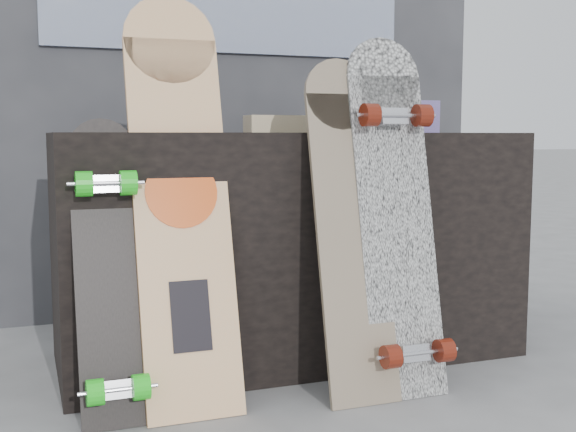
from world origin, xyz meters
name	(u,v)px	position (x,y,z in m)	size (l,w,h in m)	color
ground	(348,403)	(0.00, 0.00, 0.00)	(60.00, 60.00, 0.00)	slate
vendor_table	(290,246)	(0.00, 0.50, 0.40)	(1.60, 0.60, 0.80)	black
booth	(225,66)	(0.00, 1.35, 1.10)	(2.40, 0.22, 2.20)	#313136
merch_box_purple	(164,118)	(-0.42, 0.62, 0.85)	(0.18, 0.12, 0.10)	#4A3C7C
merch_box_small	(414,117)	(0.52, 0.55, 0.86)	(0.14, 0.14, 0.12)	#4A3C7C
merch_box_flat	(278,124)	(-0.04, 0.51, 0.83)	(0.22, 0.10, 0.06)	#D1B78C
longboard_geisha	(180,187)	(-0.45, 0.21, 0.64)	(0.28, 0.36, 1.22)	#D5B68F
longboard_celtic	(350,217)	(0.04, 0.09, 0.55)	(0.23, 0.26, 1.03)	#CBB18B
longboard_cascadia	(396,208)	(0.19, 0.08, 0.57)	(0.25, 0.32, 1.10)	white
skateboard_dark	(109,267)	(-0.67, 0.15, 0.43)	(0.19, 0.31, 0.84)	black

